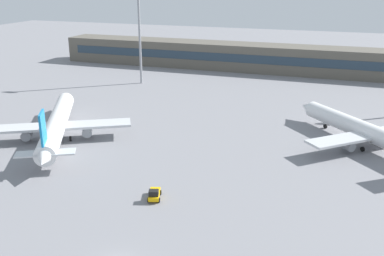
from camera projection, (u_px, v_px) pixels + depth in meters
ground_plane at (216, 145)px, 84.83m from camera, size 400.00×400.00×0.00m
terminal_building at (276, 59)px, 148.53m from camera, size 156.24×12.13×9.00m
airplane_near at (57, 123)px, 87.71m from camera, size 27.67×38.09×10.36m
airplane_mid at (366, 131)px, 83.58m from camera, size 29.34×30.91×9.75m
baggage_tug_yellow at (154, 194)px, 64.10m from camera, size 2.68×3.89×1.75m
floodlight_tower_west at (139, 29)px, 128.84m from camera, size 3.20×0.80×28.67m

